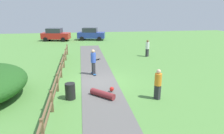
% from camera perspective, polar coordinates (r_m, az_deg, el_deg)
% --- Properties ---
extents(ground_plane, '(60.00, 60.00, 0.00)m').
position_cam_1_polar(ground_plane, '(13.96, -3.67, -4.11)').
color(ground_plane, '#568E42').
extents(asphalt_path, '(2.40, 28.00, 0.02)m').
position_cam_1_polar(asphalt_path, '(13.96, -3.67, -4.07)').
color(asphalt_path, '#605E5B').
rests_on(asphalt_path, ground_plane).
extents(wooden_fence, '(0.12, 18.12, 1.10)m').
position_cam_1_polar(wooden_fence, '(13.78, -14.55, -1.95)').
color(wooden_fence, brown).
rests_on(wooden_fence, ground_plane).
extents(trash_bin, '(0.56, 0.56, 0.90)m').
position_cam_1_polar(trash_bin, '(11.46, -11.62, -6.65)').
color(trash_bin, black).
rests_on(trash_bin, ground_plane).
extents(skater_riding, '(0.46, 0.82, 1.91)m').
position_cam_1_polar(skater_riding, '(15.13, -5.25, 1.79)').
color(skater_riding, '#265999').
rests_on(skater_riding, asphalt_path).
extents(skater_fallen, '(1.43, 1.44, 0.36)m').
position_cam_1_polar(skater_fallen, '(11.57, -2.46, -7.43)').
color(skater_fallen, maroon).
rests_on(skater_fallen, asphalt_path).
extents(skateboard_loose, '(0.76, 0.65, 0.08)m').
position_cam_1_polar(skateboard_loose, '(19.65, -4.26, 2.13)').
color(skateboard_loose, black).
rests_on(skateboard_loose, asphalt_path).
extents(bystander_orange, '(0.51, 0.51, 1.71)m').
position_cam_1_polar(bystander_orange, '(11.31, 12.74, -4.35)').
color(bystander_orange, '#2D2D33').
rests_on(bystander_orange, ground_plane).
extents(bystander_white, '(0.54, 0.54, 1.72)m').
position_cam_1_polar(bystander_white, '(21.31, 9.87, 5.41)').
color(bystander_white, '#2D2D33').
rests_on(bystander_white, ground_plane).
extents(parked_car_blue, '(4.47, 2.67, 1.92)m').
position_cam_1_polar(parked_car_blue, '(32.54, -5.90, 9.21)').
color(parked_car_blue, '#283D99').
rests_on(parked_car_blue, ground_plane).
extents(parked_car_red, '(4.46, 2.65, 1.92)m').
position_cam_1_polar(parked_car_red, '(32.72, -15.54, 8.75)').
color(parked_car_red, red).
rests_on(parked_car_red, ground_plane).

